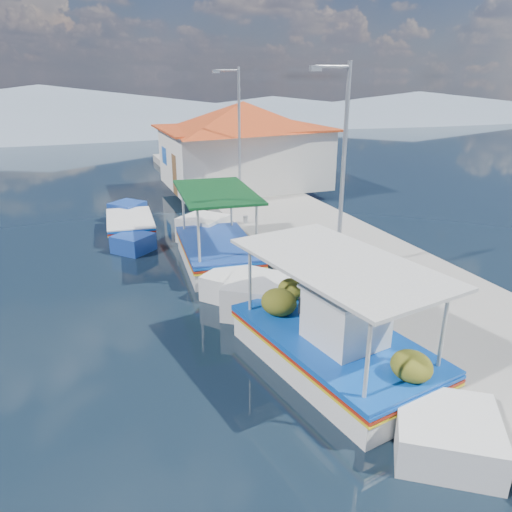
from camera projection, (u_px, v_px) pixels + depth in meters
name	position (u px, v px, depth m)	size (l,w,h in m)	color
ground	(209.00, 348.00, 11.63)	(160.00, 160.00, 0.00)	black
quay	(314.00, 237.00, 18.77)	(5.00, 44.00, 0.50)	gray
bollards	(272.00, 239.00, 17.27)	(0.20, 17.20, 0.30)	#A5A8AD
main_caique	(332.00, 343.00, 10.76)	(3.46, 8.46, 2.83)	white
caique_green_canopy	(217.00, 252.00, 16.69)	(2.74, 7.69, 2.89)	white
caique_blue_hull	(130.00, 227.00, 19.91)	(2.07, 6.04, 1.08)	navy
harbor_building	(243.00, 143.00, 25.88)	(10.49, 10.49, 4.40)	silver
lamp_post_near	(341.00, 162.00, 13.55)	(1.21, 0.14, 6.00)	#A5A8AD
lamp_post_far	(237.00, 131.00, 21.43)	(1.21, 0.14, 6.00)	#A5A8AD
mountain_ridge	(140.00, 110.00, 62.17)	(171.40, 96.00, 5.50)	slate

